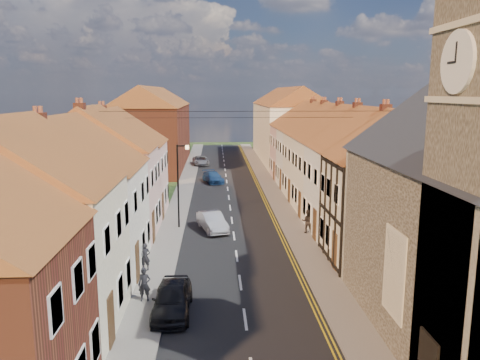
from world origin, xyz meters
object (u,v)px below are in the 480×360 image
at_px(car_near, 172,298).
at_px(pedestrian_right, 307,221).
at_px(pedestrian_left, 144,284).
at_px(pedestrian_left_b, 145,257).
at_px(lamppost, 179,181).
at_px(car_distant, 201,161).
at_px(car_far, 213,177).
at_px(car_mid, 212,222).

height_order(car_near, pedestrian_right, pedestrian_right).
relative_size(pedestrian_left, pedestrian_left_b, 1.06).
bearing_deg(car_near, lamppost, 93.08).
xyz_separation_m(pedestrian_left, pedestrian_left_b, (-0.52, 3.90, -0.04)).
distance_m(pedestrian_left, pedestrian_right, 14.11).
distance_m(pedestrian_right, pedestrian_left_b, 12.03).
relative_size(lamppost, pedestrian_left_b, 4.00).
height_order(lamppost, pedestrian_left, lamppost).
bearing_deg(car_distant, pedestrian_left_b, -99.70).
relative_size(car_near, pedestrian_left, 2.58).
bearing_deg(car_far, pedestrian_left, -111.70).
distance_m(lamppost, car_far, 17.92).
height_order(lamppost, car_distant, lamppost).
bearing_deg(pedestrian_left_b, car_near, -59.73).
distance_m(car_near, pedestrian_left, 1.78).
bearing_deg(car_near, pedestrian_right, 54.31).
bearing_deg(pedestrian_left_b, car_mid, 74.33).
bearing_deg(car_distant, car_mid, -93.69).
relative_size(car_near, car_mid, 1.03).
distance_m(car_far, pedestrian_right, 20.48).
distance_m(lamppost, pedestrian_left_b, 8.75).
relative_size(car_far, car_distant, 0.92).
height_order(car_distant, pedestrian_left, pedestrian_left).
xyz_separation_m(car_near, car_distant, (0.00, 43.36, -0.08)).
relative_size(lamppost, car_far, 1.47).
distance_m(car_near, car_far, 30.81).
height_order(car_distant, pedestrian_right, pedestrian_right).
height_order(lamppost, car_far, lamppost).
bearing_deg(car_distant, car_near, -96.86).
xyz_separation_m(car_far, pedestrian_right, (6.60, -19.39, 0.34)).
height_order(car_mid, pedestrian_right, pedestrian_right).
xyz_separation_m(lamppost, car_near, (0.61, -13.23, -2.84)).
bearing_deg(lamppost, car_near, -87.35).
bearing_deg(car_mid, car_far, 73.48).
bearing_deg(pedestrian_left, car_distant, 86.98).
bearing_deg(pedestrian_left_b, lamppost, 90.57).
height_order(car_distant, pedestrian_left_b, pedestrian_left_b).
relative_size(lamppost, car_mid, 1.51).
height_order(pedestrian_right, pedestrian_left_b, pedestrian_right).
bearing_deg(lamppost, car_distant, 88.84).
height_order(car_far, pedestrian_left_b, pedestrian_left_b).
bearing_deg(pedestrian_left_b, car_distant, 96.63).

